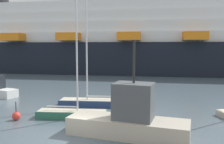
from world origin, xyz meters
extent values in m
plane|color=#4C5B66|center=(0.00, 0.00, 0.00)|extent=(600.00, 600.00, 0.00)
cube|color=#2D6B51|center=(-1.65, 4.84, 0.31)|extent=(5.98, 1.66, 0.61)
cube|color=beige|center=(-1.65, 4.84, 0.63)|extent=(5.73, 1.54, 0.04)
cylinder|color=silver|center=(-1.18, 4.87, 5.21)|extent=(0.14, 0.14, 9.19)
cylinder|color=silver|center=(-2.50, 4.80, 0.96)|extent=(2.66, 0.25, 0.11)
cube|color=navy|center=(-0.88, 9.25, 0.32)|extent=(6.69, 2.00, 0.64)
cube|color=beige|center=(-0.88, 9.25, 0.66)|extent=(6.42, 1.85, 0.04)
cylinder|color=silver|center=(-1.41, 9.22, 6.17)|extent=(0.16, 0.16, 11.06)
cylinder|color=silver|center=(0.08, 9.30, 0.99)|extent=(2.98, 0.27, 0.13)
cube|color=#BCB29E|center=(3.28, 1.30, 0.60)|extent=(8.37, 3.91, 1.20)
cube|color=#4C5156|center=(3.68, 1.22, 2.41)|extent=(2.86, 2.29, 2.41)
cylinder|color=#262626|center=(3.68, 1.22, 5.02)|extent=(0.16, 0.16, 2.82)
sphere|color=red|center=(-5.98, 3.62, 0.34)|extent=(0.68, 0.68, 0.68)
cylinder|color=black|center=(-5.98, 3.62, 1.11)|extent=(0.06, 0.06, 0.86)
cube|color=black|center=(-11.11, 43.90, 3.42)|extent=(124.81, 21.51, 6.84)
cube|color=white|center=(-11.11, 43.90, 7.96)|extent=(114.80, 19.10, 2.24)
cube|color=white|center=(-11.11, 43.90, 10.19)|extent=(107.92, 17.95, 2.24)
cube|color=white|center=(-11.11, 43.90, 12.43)|extent=(101.03, 16.80, 2.24)
cube|color=white|center=(-11.11, 43.90, 14.67)|extent=(94.14, 15.66, 2.24)
cube|color=orange|center=(-23.83, 35.27, 7.96)|extent=(4.59, 3.63, 1.57)
cube|color=orange|center=(-11.41, 34.86, 7.96)|extent=(4.59, 3.63, 1.57)
cube|color=orange|center=(1.02, 34.45, 7.96)|extent=(4.59, 3.63, 1.57)
cube|color=orange|center=(13.44, 34.04, 7.96)|extent=(4.59, 3.63, 1.57)
camera|label=1|loc=(4.48, -14.92, 6.02)|focal=39.93mm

